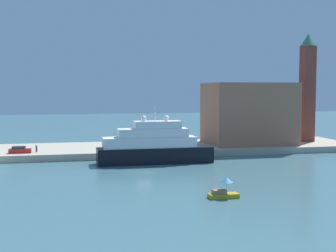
{
  "coord_description": "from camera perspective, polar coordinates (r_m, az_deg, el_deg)",
  "views": [
    {
      "loc": [
        -13.41,
        -78.31,
        14.37
      ],
      "look_at": [
        5.53,
        6.0,
        7.59
      ],
      "focal_mm": 49.39,
      "sensor_mm": 36.0,
      "label": 1
    }
  ],
  "objects": [
    {
      "name": "parked_car",
      "position": [
        99.56,
        -17.82,
        -2.85
      ],
      "size": [
        4.45,
        1.85,
        1.4
      ],
      "color": "#B21E1E",
      "rests_on": "quay_dock"
    },
    {
      "name": "bell_tower",
      "position": [
        121.09,
        16.83,
        4.93
      ],
      "size": [
        3.97,
        3.97,
        26.86
      ],
      "color": "brown",
      "rests_on": "quay_dock"
    },
    {
      "name": "mooring_bollard",
      "position": [
        97.8,
        -3.61,
        -2.88
      ],
      "size": [
        0.49,
        0.49,
        0.84
      ],
      "primitive_type": "cylinder",
      "color": "black",
      "rests_on": "quay_dock"
    },
    {
      "name": "harbor_building",
      "position": [
        112.67,
        9.92,
        1.55
      ],
      "size": [
        19.92,
        14.66,
        14.6
      ],
      "primitive_type": "cube",
      "color": "#9E664C",
      "rests_on": "quay_dock"
    },
    {
      "name": "small_motorboat",
      "position": [
        62.42,
        6.89,
        -7.88
      ],
      "size": [
        4.02,
        1.86,
        2.75
      ],
      "color": "#B7991E",
      "rests_on": "ground"
    },
    {
      "name": "large_yacht",
      "position": [
        90.54,
        -1.8,
        -2.52
      ],
      "size": [
        22.69,
        4.8,
        12.02
      ],
      "color": "black",
      "rests_on": "ground"
    },
    {
      "name": "quay_dock",
      "position": [
        106.68,
        -5.34,
        -2.89
      ],
      "size": [
        110.0,
        21.27,
        1.43
      ],
      "primitive_type": "cube",
      "color": "#ADA38E",
      "rests_on": "ground"
    },
    {
      "name": "ground",
      "position": [
        80.74,
        -2.91,
        -5.77
      ],
      "size": [
        400.0,
        400.0,
        0.0
      ],
      "primitive_type": "plane",
      "color": "#3D6670"
    },
    {
      "name": "person_figure",
      "position": [
        100.1,
        -15.93,
        -2.71
      ],
      "size": [
        0.36,
        0.36,
        1.55
      ],
      "color": "#334C8C",
      "rests_on": "quay_dock"
    }
  ]
}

